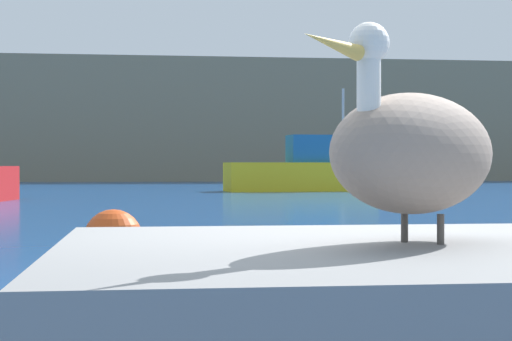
{
  "coord_description": "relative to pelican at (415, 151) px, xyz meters",
  "views": [
    {
      "loc": [
        -0.92,
        -4.34,
        1.22
      ],
      "look_at": [
        1.79,
        17.59,
        1.08
      ],
      "focal_mm": 59.69,
      "sensor_mm": 36.0,
      "label": 1
    }
  ],
  "objects": [
    {
      "name": "hillside_backdrop",
      "position": [
        -0.14,
        67.43,
        3.3
      ],
      "size": [
        140.0,
        17.84,
        9.15
      ],
      "primitive_type": "cube",
      "color": "#7F755B",
      "rests_on": "ground"
    },
    {
      "name": "mooring_buoy",
      "position": [
        -1.51,
        6.82,
        -0.93
      ],
      "size": [
        0.7,
        0.7,
        0.7
      ],
      "primitive_type": "sphere",
      "color": "#E54C19",
      "rests_on": "ground"
    },
    {
      "name": "pelican",
      "position": [
        0.0,
        0.0,
        0.0
      ],
      "size": [
        1.13,
        1.11,
        0.85
      ],
      "rotation": [
        0.0,
        0.0,
        -2.37
      ],
      "color": "gray",
      "rests_on": "pier_dock"
    },
    {
      "name": "fishing_boat_yellow",
      "position": [
        5.93,
        35.68,
        -0.38
      ],
      "size": [
        7.11,
        2.73,
        4.82
      ],
      "rotation": [
        0.0,
        0.0,
        0.1
      ],
      "color": "yellow",
      "rests_on": "ground"
    }
  ]
}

